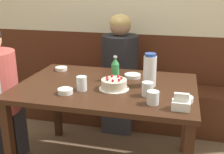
% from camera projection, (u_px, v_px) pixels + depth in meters
% --- Properties ---
extents(back_wall, '(4.80, 0.04, 2.50)m').
position_uv_depth(back_wall, '(133.00, 5.00, 2.92)').
color(back_wall, '#4C2314').
rests_on(back_wall, ground_plane).
extents(bench_seat, '(2.32, 0.38, 0.44)m').
position_uv_depth(bench_seat, '(127.00, 104.00, 3.04)').
color(bench_seat, '#472314').
rests_on(bench_seat, ground_plane).
extents(dining_table, '(1.33, 0.90, 0.73)m').
position_uv_depth(dining_table, '(107.00, 96.00, 2.14)').
color(dining_table, '#381E11').
rests_on(dining_table, ground_plane).
extents(birthday_cake, '(0.22, 0.22, 0.09)m').
position_uv_depth(birthday_cake, '(114.00, 84.00, 2.02)').
color(birthday_cake, white).
rests_on(birthday_cake, dining_table).
extents(water_pitcher, '(0.10, 0.10, 0.25)m').
position_uv_depth(water_pitcher, '(150.00, 70.00, 2.06)').
color(water_pitcher, white).
rests_on(water_pitcher, dining_table).
extents(soju_bottle, '(0.06, 0.06, 0.20)m').
position_uv_depth(soju_bottle, '(115.00, 69.00, 2.19)').
color(soju_bottle, '#388E4C').
rests_on(soju_bottle, dining_table).
extents(napkin_holder, '(0.11, 0.08, 0.11)m').
position_uv_depth(napkin_holder, '(181.00, 104.00, 1.68)').
color(napkin_holder, white).
rests_on(napkin_holder, dining_table).
extents(bowl_soup_white, '(0.12, 0.12, 0.03)m').
position_uv_depth(bowl_soup_white, '(184.00, 99.00, 1.81)').
color(bowl_soup_white, white).
rests_on(bowl_soup_white, dining_table).
extents(bowl_rice_small, '(0.11, 0.11, 0.03)m').
position_uv_depth(bowl_rice_small, '(65.00, 91.00, 1.94)').
color(bowl_rice_small, white).
rests_on(bowl_rice_small, dining_table).
extents(bowl_side_dish, '(0.10, 0.10, 0.03)m').
position_uv_depth(bowl_side_dish, '(61.00, 69.00, 2.48)').
color(bowl_side_dish, white).
rests_on(bowl_side_dish, dining_table).
extents(bowl_sauce_shallow, '(0.13, 0.13, 0.03)m').
position_uv_depth(bowl_sauce_shallow, '(133.00, 76.00, 2.28)').
color(bowl_sauce_shallow, white).
rests_on(bowl_sauce_shallow, dining_table).
extents(glass_water_tall, '(0.08, 0.08, 0.08)m').
position_uv_depth(glass_water_tall, '(153.00, 98.00, 1.76)').
color(glass_water_tall, silver).
rests_on(glass_water_tall, dining_table).
extents(glass_tumbler_short, '(0.07, 0.07, 0.10)m').
position_uv_depth(glass_tumbler_short, '(82.00, 83.00, 1.99)').
color(glass_tumbler_short, silver).
rests_on(glass_tumbler_short, dining_table).
extents(glass_shot_small, '(0.08, 0.08, 0.10)m').
position_uv_depth(glass_shot_small, '(148.00, 89.00, 1.90)').
color(glass_shot_small, silver).
rests_on(glass_shot_small, dining_table).
extents(person_grey_tee, '(0.36, 0.36, 1.19)m').
position_uv_depth(person_grey_tee, '(120.00, 75.00, 2.83)').
color(person_grey_tee, '#33333D').
rests_on(person_grey_tee, ground_plane).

